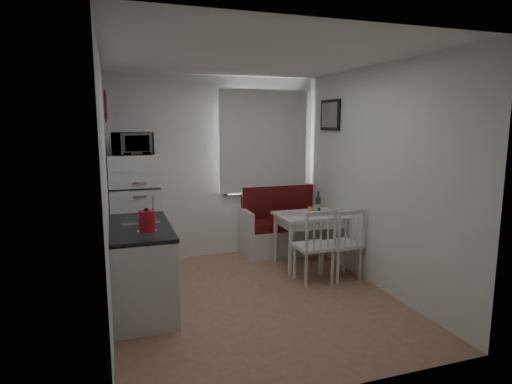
# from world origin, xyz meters

# --- Properties ---
(floor) EXTENTS (3.00, 3.50, 0.02)m
(floor) POSITION_xyz_m (0.00, 0.00, 0.00)
(floor) COLOR #906A4C
(floor) RESTS_ON ground
(ceiling) EXTENTS (3.00, 3.50, 0.02)m
(ceiling) POSITION_xyz_m (0.00, 0.00, 2.60)
(ceiling) COLOR white
(ceiling) RESTS_ON wall_back
(wall_back) EXTENTS (3.00, 0.02, 2.60)m
(wall_back) POSITION_xyz_m (0.00, 1.75, 1.30)
(wall_back) COLOR white
(wall_back) RESTS_ON floor
(wall_front) EXTENTS (3.00, 0.02, 2.60)m
(wall_front) POSITION_xyz_m (0.00, -1.75, 1.30)
(wall_front) COLOR white
(wall_front) RESTS_ON floor
(wall_left) EXTENTS (0.02, 3.50, 2.60)m
(wall_left) POSITION_xyz_m (-1.50, 0.00, 1.30)
(wall_left) COLOR white
(wall_left) RESTS_ON floor
(wall_right) EXTENTS (0.02, 3.50, 2.60)m
(wall_right) POSITION_xyz_m (1.50, 0.00, 1.30)
(wall_right) COLOR white
(wall_right) RESTS_ON floor
(window) EXTENTS (1.22, 0.06, 1.47)m
(window) POSITION_xyz_m (0.70, 1.72, 1.62)
(window) COLOR silver
(window) RESTS_ON wall_back
(curtain) EXTENTS (1.35, 0.02, 1.50)m
(curtain) POSITION_xyz_m (0.70, 1.65, 1.68)
(curtain) COLOR white
(curtain) RESTS_ON wall_back
(kitchen_counter) EXTENTS (0.62, 1.32, 1.16)m
(kitchen_counter) POSITION_xyz_m (-1.20, 0.16, 0.46)
(kitchen_counter) COLOR silver
(kitchen_counter) RESTS_ON floor
(wall_sign) EXTENTS (0.03, 0.40, 0.40)m
(wall_sign) POSITION_xyz_m (-1.47, 1.45, 2.15)
(wall_sign) COLOR navy
(wall_sign) RESTS_ON wall_left
(picture_frame) EXTENTS (0.04, 0.52, 0.42)m
(picture_frame) POSITION_xyz_m (1.48, 1.10, 2.05)
(picture_frame) COLOR black
(picture_frame) RESTS_ON wall_right
(bench) EXTENTS (1.40, 0.54, 1.00)m
(bench) POSITION_xyz_m (1.03, 1.51, 0.33)
(bench) COLOR silver
(bench) RESTS_ON floor
(dining_table) EXTENTS (0.97, 0.69, 0.72)m
(dining_table) POSITION_xyz_m (1.11, 0.85, 0.64)
(dining_table) COLOR silver
(dining_table) RESTS_ON floor
(chair_left) EXTENTS (0.44, 0.42, 0.49)m
(chair_left) POSITION_xyz_m (0.86, 0.19, 0.57)
(chair_left) COLOR silver
(chair_left) RESTS_ON floor
(chair_right) EXTENTS (0.47, 0.46, 0.48)m
(chair_right) POSITION_xyz_m (1.25, 0.19, 0.56)
(chair_right) COLOR silver
(chair_right) RESTS_ON floor
(fridge) EXTENTS (0.62, 0.62, 1.55)m
(fridge) POSITION_xyz_m (-1.18, 1.40, 0.77)
(fridge) COLOR white
(fridge) RESTS_ON floor
(microwave) EXTENTS (0.51, 0.34, 0.28)m
(microwave) POSITION_xyz_m (-1.18, 1.35, 1.69)
(microwave) COLOR white
(microwave) RESTS_ON fridge
(kettle) EXTENTS (0.18, 0.18, 0.24)m
(kettle) POSITION_xyz_m (-1.15, -0.21, 1.02)
(kettle) COLOR red
(kettle) RESTS_ON kitchen_counter
(wine_bottle) EXTENTS (0.07, 0.07, 0.29)m
(wine_bottle) POSITION_xyz_m (1.25, 0.95, 0.86)
(wine_bottle) COLOR #15421C
(wine_bottle) RESTS_ON dining_table
(drinking_glass_orange) EXTENTS (0.06, 0.06, 0.11)m
(drinking_glass_orange) POSITION_xyz_m (1.06, 0.80, 0.77)
(drinking_glass_orange) COLOR #FFAF2A
(drinking_glass_orange) RESTS_ON dining_table
(drinking_glass_blue) EXTENTS (0.06, 0.06, 0.11)m
(drinking_glass_blue) POSITION_xyz_m (1.19, 0.90, 0.77)
(drinking_glass_blue) COLOR #81AEDC
(drinking_glass_blue) RESTS_ON dining_table
(plate) EXTENTS (0.26, 0.26, 0.02)m
(plate) POSITION_xyz_m (0.81, 0.87, 0.73)
(plate) COLOR white
(plate) RESTS_ON dining_table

